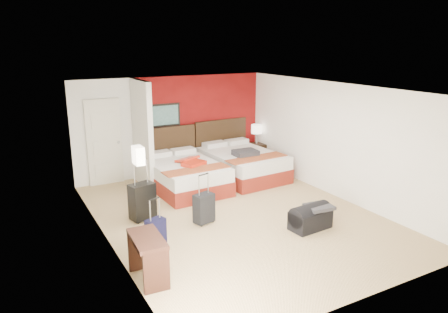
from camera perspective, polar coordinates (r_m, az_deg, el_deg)
ground at (r=8.51m, az=1.64°, el=-7.90°), size 6.50×6.50×0.00m
room_walls at (r=8.80m, az=-10.95°, el=1.25°), size 5.02×6.52×2.50m
red_accent_panel at (r=11.23m, az=-3.37°, el=4.48°), size 3.50×0.04×2.50m
partition_wall at (r=10.03m, az=-10.89°, el=2.92°), size 0.12×1.20×2.50m
entry_door at (r=10.44m, az=-15.75°, el=1.84°), size 0.82×0.06×2.05m
bed_left at (r=9.91m, az=-5.24°, el=-2.62°), size 1.54×2.15×0.63m
bed_right at (r=10.72m, az=2.48°, el=-1.11°), size 1.66×2.27×0.65m
red_suitcase_open at (r=9.75m, az=-4.51°, el=-0.69°), size 0.74×0.84×0.09m
jacket_bundle at (r=10.32m, az=2.90°, el=0.49°), size 0.57×0.47×0.13m
nightstand at (r=11.84m, az=4.34°, el=0.31°), size 0.46×0.46×0.60m
table_lamp at (r=11.71m, az=4.39°, el=2.98°), size 0.32×0.32×0.53m
suitcase_black at (r=8.34m, az=-10.89°, el=-6.09°), size 0.52×0.40×0.70m
suitcase_charcoal at (r=8.07m, az=-2.71°, el=-7.12°), size 0.42×0.32×0.55m
suitcase_navy at (r=7.34m, az=-9.13°, el=-10.12°), size 0.37×0.29×0.44m
duffel_bag at (r=8.03m, az=11.50°, el=-8.18°), size 0.79×0.47×0.39m
jacket_draped at (r=8.00m, az=12.64°, el=-6.59°), size 0.51×0.44×0.06m
desk at (r=6.34m, az=-10.16°, el=-13.33°), size 0.46×0.84×0.68m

